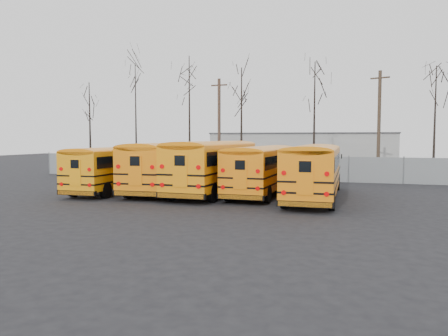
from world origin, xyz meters
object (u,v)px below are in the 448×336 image
(utility_pole_right, at_px, (379,124))
(bus_c, at_px, (215,162))
(bus_a, at_px, (118,165))
(utility_pole_left, at_px, (219,126))
(bus_e, at_px, (314,167))
(bus_d, at_px, (263,166))
(bus_b, at_px, (170,162))

(utility_pole_right, bearing_deg, bus_c, -105.76)
(bus_a, bearing_deg, bus_c, 6.41)
(bus_c, xyz_separation_m, utility_pole_left, (-3.70, 12.31, 2.60))
(bus_a, bearing_deg, bus_e, -2.25)
(utility_pole_left, bearing_deg, bus_e, -46.41)
(bus_d, bearing_deg, bus_a, -171.67)
(bus_e, relative_size, utility_pole_right, 1.24)
(bus_b, xyz_separation_m, bus_c, (3.13, -0.07, 0.06))
(bus_e, bearing_deg, bus_a, 177.75)
(bus_d, distance_m, utility_pole_right, 15.00)
(bus_c, height_order, bus_e, bus_c)
(bus_a, bearing_deg, utility_pole_right, 39.14)
(bus_d, height_order, utility_pole_left, utility_pole_left)
(utility_pole_right, bearing_deg, bus_a, -117.88)
(bus_d, bearing_deg, bus_e, -21.14)
(utility_pole_left, height_order, utility_pole_right, utility_pole_right)
(bus_c, bearing_deg, bus_d, 6.43)
(utility_pole_right, bearing_deg, bus_d, -97.12)
(bus_d, bearing_deg, bus_c, -173.40)
(utility_pole_left, distance_m, utility_pole_right, 13.89)
(utility_pole_left, bearing_deg, bus_b, -80.21)
(bus_a, xyz_separation_m, utility_pole_left, (2.69, 13.13, 2.84))
(bus_b, relative_size, bus_c, 0.97)
(bus_a, bearing_deg, bus_b, 14.40)
(utility_pole_left, bearing_deg, bus_a, -94.44)
(utility_pole_right, bearing_deg, utility_pole_left, -154.66)
(utility_pole_left, relative_size, utility_pole_right, 0.98)
(bus_b, bearing_deg, bus_d, -1.34)
(bus_b, bearing_deg, bus_a, -167.71)
(bus_c, distance_m, bus_d, 3.01)
(bus_c, xyz_separation_m, utility_pole_right, (10.17, 13.11, 2.72))
(bus_a, distance_m, bus_e, 12.61)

